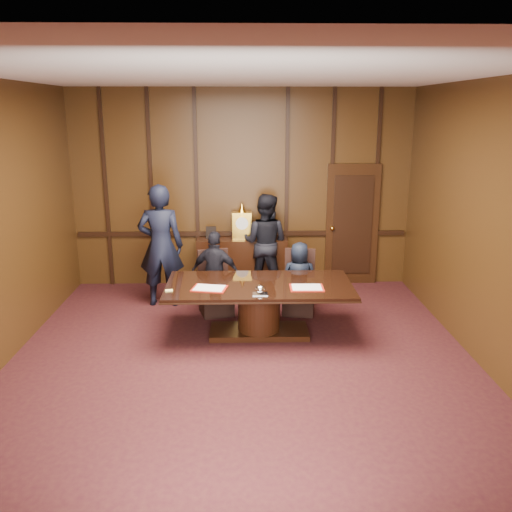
{
  "coord_description": "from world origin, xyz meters",
  "views": [
    {
      "loc": [
        0.02,
        -6.12,
        3.13
      ],
      "look_at": [
        0.21,
        1.52,
        1.05
      ],
      "focal_mm": 38.0,
      "sensor_mm": 36.0,
      "label": 1
    }
  ],
  "objects_px": {
    "conference_table": "(259,301)",
    "witness_left": "(161,246)",
    "sideboard": "(242,261)",
    "signatory_left": "(216,274)",
    "witness_right": "(265,243)",
    "signatory_right": "(299,279)"
  },
  "relations": [
    {
      "from": "signatory_left",
      "to": "sideboard",
      "type": "bearing_deg",
      "value": -92.89
    },
    {
      "from": "sideboard",
      "to": "signatory_left",
      "type": "height_order",
      "value": "sideboard"
    },
    {
      "from": "conference_table",
      "to": "signatory_right",
      "type": "relative_size",
      "value": 2.27
    },
    {
      "from": "signatory_left",
      "to": "signatory_right",
      "type": "distance_m",
      "value": 1.3
    },
    {
      "from": "conference_table",
      "to": "witness_left",
      "type": "distance_m",
      "value": 2.07
    },
    {
      "from": "signatory_left",
      "to": "witness_left",
      "type": "relative_size",
      "value": 0.67
    },
    {
      "from": "sideboard",
      "to": "witness_right",
      "type": "relative_size",
      "value": 0.93
    },
    {
      "from": "sideboard",
      "to": "signatory_right",
      "type": "relative_size",
      "value": 1.38
    },
    {
      "from": "sideboard",
      "to": "conference_table",
      "type": "xyz_separation_m",
      "value": [
        0.24,
        -2.16,
        0.02
      ]
    },
    {
      "from": "conference_table",
      "to": "witness_left",
      "type": "relative_size",
      "value": 1.31
    },
    {
      "from": "conference_table",
      "to": "signatory_left",
      "type": "height_order",
      "value": "signatory_left"
    },
    {
      "from": "signatory_left",
      "to": "witness_left",
      "type": "height_order",
      "value": "witness_left"
    },
    {
      "from": "conference_table",
      "to": "signatory_right",
      "type": "bearing_deg",
      "value": 50.91
    },
    {
      "from": "conference_table",
      "to": "witness_left",
      "type": "xyz_separation_m",
      "value": [
        -1.55,
        1.28,
        0.49
      ]
    },
    {
      "from": "signatory_right",
      "to": "witness_right",
      "type": "xyz_separation_m",
      "value": [
        -0.49,
        1.2,
        0.29
      ]
    },
    {
      "from": "sideboard",
      "to": "witness_left",
      "type": "height_order",
      "value": "witness_left"
    },
    {
      "from": "signatory_left",
      "to": "witness_right",
      "type": "distance_m",
      "value": 1.46
    },
    {
      "from": "sideboard",
      "to": "conference_table",
      "type": "height_order",
      "value": "sideboard"
    },
    {
      "from": "sideboard",
      "to": "witness_right",
      "type": "bearing_deg",
      "value": -21.71
    },
    {
      "from": "sideboard",
      "to": "witness_right",
      "type": "distance_m",
      "value": 0.57
    },
    {
      "from": "witness_left",
      "to": "sideboard",
      "type": "bearing_deg",
      "value": -145.78
    },
    {
      "from": "signatory_right",
      "to": "witness_left",
      "type": "bearing_deg",
      "value": -8.03
    }
  ]
}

